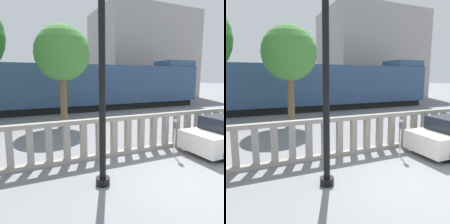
# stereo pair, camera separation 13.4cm
# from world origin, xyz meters

# --- Properties ---
(ground_plane) EXTENTS (160.00, 160.00, 0.00)m
(ground_plane) POSITION_xyz_m (0.00, 0.00, 0.00)
(ground_plane) COLOR slate
(balustrade) EXTENTS (14.74, 0.24, 1.40)m
(balustrade) POSITION_xyz_m (-0.00, 2.88, 0.70)
(balustrade) COLOR gray
(balustrade) RESTS_ON ground
(lamppost) EXTENTS (0.37, 0.37, 6.32)m
(lamppost) POSITION_xyz_m (-2.02, 1.03, 3.29)
(lamppost) COLOR black
(lamppost) RESTS_ON ground
(parking_meter) EXTENTS (0.14, 0.14, 1.33)m
(parking_meter) POSITION_xyz_m (1.09, 1.94, 1.03)
(parking_meter) COLOR silver
(parking_meter) RESTS_ON ground
(train_near) EXTENTS (24.98, 3.07, 4.37)m
(train_near) POSITION_xyz_m (0.08, 13.85, 1.97)
(train_near) COLOR black
(train_near) RESTS_ON ground
(train_far) EXTENTS (18.81, 3.06, 3.83)m
(train_far) POSITION_xyz_m (0.52, 31.13, 1.71)
(train_far) COLOR black
(train_far) RESTS_ON ground
(building_block) EXTENTS (12.83, 9.72, 11.49)m
(building_block) POSITION_xyz_m (12.95, 23.35, 5.75)
(building_block) COLOR gray
(building_block) RESTS_ON ground
(tree_left) EXTENTS (3.12, 3.12, 5.69)m
(tree_left) POSITION_xyz_m (-1.35, 8.75, 4.09)
(tree_left) COLOR brown
(tree_left) RESTS_ON ground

